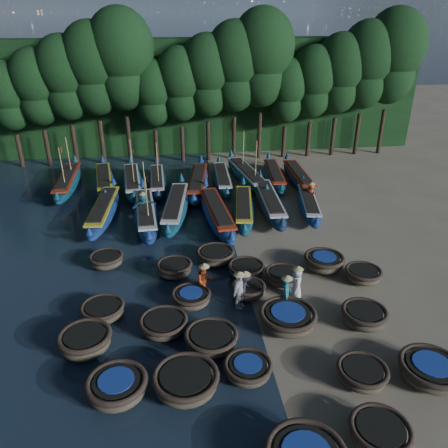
{
  "coord_description": "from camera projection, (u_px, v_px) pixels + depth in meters",
  "views": [
    {
      "loc": [
        -3.35,
        -17.96,
        11.99
      ],
      "look_at": [
        -0.55,
        3.88,
        1.3
      ],
      "focal_mm": 35.0,
      "sensor_mm": 36.0,
      "label": 1
    }
  ],
  "objects": [
    {
      "name": "ground",
      "position": [
        245.0,
        281.0,
        21.64
      ],
      "size": [
        120.0,
        120.0,
        0.0
      ],
      "primitive_type": "plane",
      "color": "gray",
      "rests_on": "ground"
    },
    {
      "name": "foliage_wall",
      "position": [
        203.0,
        96.0,
        40.42
      ],
      "size": [
        40.0,
        3.0,
        10.0
      ],
      "primitive_type": "cube",
      "color": "black",
      "rests_on": "ground"
    },
    {
      "name": "coracle_4",
      "position": [
        380.0,
        433.0,
        13.37
      ],
      "size": [
        2.13,
        2.13,
        0.67
      ],
      "rotation": [
        0.0,
        0.0,
        -0.21
      ],
      "color": "brown",
      "rests_on": "ground"
    },
    {
      "name": "coracle_5",
      "position": [
        117.0,
        387.0,
        14.89
      ],
      "size": [
        2.14,
        2.14,
        0.82
      ],
      "rotation": [
        0.0,
        0.0,
        0.02
      ],
      "color": "brown",
      "rests_on": "ground"
    },
    {
      "name": "coracle_6",
      "position": [
        186.0,
        381.0,
        15.15
      ],
      "size": [
        2.61,
        2.61,
        0.8
      ],
      "rotation": [
        0.0,
        0.0,
        0.21
      ],
      "color": "brown",
      "rests_on": "ground"
    },
    {
      "name": "coracle_7",
      "position": [
        248.0,
        369.0,
        15.8
      ],
      "size": [
        2.18,
        2.18,
        0.64
      ],
      "rotation": [
        0.0,
        0.0,
        0.41
      ],
      "color": "brown",
      "rests_on": "ground"
    },
    {
      "name": "coracle_8",
      "position": [
        362.0,
        373.0,
        15.57
      ],
      "size": [
        2.14,
        2.14,
        0.68
      ],
      "rotation": [
        0.0,
        0.0,
        -0.29
      ],
      "color": "brown",
      "rests_on": "ground"
    },
    {
      "name": "coracle_9",
      "position": [
        431.0,
        370.0,
        15.64
      ],
      "size": [
        2.68,
        2.68,
        0.76
      ],
      "rotation": [
        0.0,
        0.0,
        0.3
      ],
      "color": "brown",
      "rests_on": "ground"
    },
    {
      "name": "coracle_10",
      "position": [
        85.0,
        341.0,
        16.96
      ],
      "size": [
        2.33,
        2.33,
        0.85
      ],
      "rotation": [
        0.0,
        0.0,
        0.24
      ],
      "color": "brown",
      "rests_on": "ground"
    },
    {
      "name": "coracle_11",
      "position": [
        164.0,
        324.0,
        18.02
      ],
      "size": [
        2.03,
        2.03,
        0.69
      ],
      "rotation": [
        0.0,
        0.0,
        0.06
      ],
      "color": "brown",
      "rests_on": "ground"
    },
    {
      "name": "coracle_12",
      "position": [
        211.0,
        339.0,
        17.18
      ],
      "size": [
        2.44,
        2.44,
        0.72
      ],
      "rotation": [
        0.0,
        0.0,
        -0.26
      ],
      "color": "brown",
      "rests_on": "ground"
    },
    {
      "name": "coracle_13",
      "position": [
        288.0,
        318.0,
        18.27
      ],
      "size": [
        2.82,
        2.82,
        0.81
      ],
      "rotation": [
        0.0,
        0.0,
        -0.28
      ],
      "color": "brown",
      "rests_on": "ground"
    },
    {
      "name": "coracle_14",
      "position": [
        364.0,
        316.0,
        18.44
      ],
      "size": [
        1.97,
        1.97,
        0.76
      ],
      "rotation": [
        0.0,
        0.0,
        0.03
      ],
      "color": "brown",
      "rests_on": "ground"
    },
    {
      "name": "coracle_15",
      "position": [
        103.0,
        310.0,
        18.89
      ],
      "size": [
        1.91,
        1.91,
        0.66
      ],
      "rotation": [
        0.0,
        0.0,
        -0.04
      ],
      "color": "brown",
      "rests_on": "ground"
    },
    {
      "name": "coracle_16",
      "position": [
        191.0,
        297.0,
        19.7
      ],
      "size": [
        1.82,
        1.82,
        0.69
      ],
      "rotation": [
        0.0,
        0.0,
        0.03
      ],
      "color": "brown",
      "rests_on": "ground"
    },
    {
      "name": "coracle_17",
      "position": [
        248.0,
        289.0,
        20.32
      ],
      "size": [
        1.62,
        1.62,
        0.64
      ],
      "rotation": [
        0.0,
        0.0,
        -0.1
      ],
      "color": "brown",
      "rests_on": "ground"
    },
    {
      "name": "coracle_18",
      "position": [
        283.0,
        276.0,
        21.29
      ],
      "size": [
        1.99,
        1.99,
        0.69
      ],
      "rotation": [
        0.0,
        0.0,
        -0.26
      ],
      "color": "brown",
      "rests_on": "ground"
    },
    {
      "name": "coracle_19",
      "position": [
        363.0,
        274.0,
        21.48
      ],
      "size": [
        2.17,
        2.17,
        0.66
      ],
      "rotation": [
        0.0,
        0.0,
        0.38
      ],
      "color": "brown",
      "rests_on": "ground"
    },
    {
      "name": "coracle_20",
      "position": [
        107.0,
        260.0,
        22.69
      ],
      "size": [
        1.82,
        1.82,
        0.7
      ],
      "rotation": [
        0.0,
        0.0,
        -0.13
      ],
      "color": "brown",
      "rests_on": "ground"
    },
    {
      "name": "coracle_21",
      "position": [
        174.0,
        268.0,
        21.91
      ],
      "size": [
        1.84,
        1.84,
        0.73
      ],
      "rotation": [
        0.0,
        0.0,
        -0.03
      ],
      "color": "brown",
      "rests_on": "ground"
    },
    {
      "name": "coracle_22",
      "position": [
        215.0,
        255.0,
        23.09
      ],
      "size": [
        2.14,
        2.14,
        0.72
      ],
      "rotation": [
        0.0,
        0.0,
        -0.14
      ],
      "color": "brown",
      "rests_on": "ground"
    },
    {
      "name": "coracle_23",
      "position": [
        246.0,
        269.0,
        21.95
      ],
      "size": [
        1.85,
        1.85,
        0.64
      ],
      "rotation": [
        0.0,
        0.0,
        -0.09
      ],
      "color": "brown",
      "rests_on": "ground"
    },
    {
      "name": "coracle_24",
      "position": [
        324.0,
        262.0,
        22.42
      ],
      "size": [
        2.54,
        2.54,
        0.79
      ],
      "rotation": [
        0.0,
        0.0,
        -0.43
      ],
      "color": "brown",
      "rests_on": "ground"
    },
    {
      "name": "long_boat_2",
      "position": [
        104.0,
        210.0,
        27.95
      ],
      "size": [
        2.03,
        8.39,
        1.48
      ],
      "rotation": [
        0.0,
        0.0,
        -0.07
      ],
      "color": "navy",
      "rests_on": "ground"
    },
    {
      "name": "long_boat_3",
      "position": [
        146.0,
        213.0,
        27.53
      ],
      "size": [
        2.12,
        8.42,
        3.59
      ],
      "rotation": [
        0.0,
        0.0,
        0.08
      ],
      "color": "navy",
      "rests_on": "ground"
    },
    {
      "name": "long_boat_4",
      "position": [
        176.0,
        207.0,
        28.37
      ],
      "size": [
        2.62,
        8.59,
        1.53
      ],
      "rotation": [
        0.0,
        0.0,
        -0.13
      ],
      "color": "#0E4052",
      "rests_on": "ground"
    },
    {
      "name": "long_boat_5",
      "position": [
        217.0,
        213.0,
        27.53
      ],
      "size": [
        2.24,
        8.7,
        1.54
      ],
      "rotation": [
        0.0,
        0.0,
        0.08
      ],
      "color": "navy",
      "rests_on": "ground"
    },
    {
      "name": "long_boat_6",
      "position": [
        244.0,
        208.0,
        28.38
      ],
      "size": [
        2.55,
        7.77,
        1.38
      ],
      "rotation": [
        0.0,
        0.0,
        -0.16
      ],
      "color": "#0E4052",
      "rests_on": "ground"
    },
    {
      "name": "long_boat_7",
      "position": [
        269.0,
        202.0,
        29.11
      ],
      "size": [
        1.85,
        8.57,
        1.51
      ],
      "rotation": [
        0.0,
        0.0,
        -0.04
      ],
      "color": "#10243D",
      "rests_on": "ground"
    },
    {
      "name": "long_boat_8",
      "position": [
        309.0,
        204.0,
        29.1
      ],
      "size": [
        2.49,
        7.23,
        1.29
      ],
      "rotation": [
        0.0,
        0.0,
        -0.17
      ],
      "color": "navy",
      "rests_on": "ground"
    },
    {
      "name": "long_boat_9",
      "position": [
        68.0,
        182.0,
        32.65
      ],
      "size": [
        1.74,
        8.61,
        3.66
      ],
      "rotation": [
        0.0,
        0.0,
        0.03
      ],
      "color": "#0E4052",
      "rests_on": "ground"
    },
    {
      "name": "long_boat_10",
      "position": [
        104.0,
        180.0,
        32.99
      ],
      "size": [
        2.51,
        8.0,
        1.42
      ],
      "rotation": [
        0.0,
        0.0,
        0.14
      ],
      "color": "navy",
      "rests_on": "ground"
    },
    {
      "name": "long_boat_11",
      "position": [
        132.0,
        182.0,
        32.73
      ],
      "size": [
        2.15,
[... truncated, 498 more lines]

